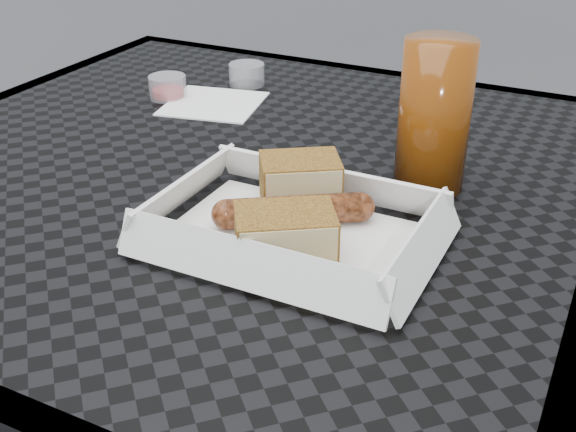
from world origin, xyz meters
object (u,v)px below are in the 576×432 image
object	(u,v)px
food_tray	(293,239)
drink_glass	(434,116)
patio_table	(229,222)
bratwurst	(294,211)

from	to	relation	value
food_tray	drink_glass	world-z (taller)	drink_glass
patio_table	bratwurst	distance (m)	0.19
patio_table	drink_glass	size ratio (longest dim) A/B	5.30
bratwurst	drink_glass	xyz separation A→B (m)	(0.08, 0.14, 0.06)
food_tray	bratwurst	xyz separation A→B (m)	(-0.01, 0.02, 0.02)
bratwurst	drink_glass	bearing A→B (deg)	59.25
patio_table	drink_glass	xyz separation A→B (m)	(0.21, 0.04, 0.15)
food_tray	bratwurst	bearing A→B (deg)	114.50
patio_table	food_tray	bearing A→B (deg)	-40.49
bratwurst	patio_table	bearing A→B (deg)	142.96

